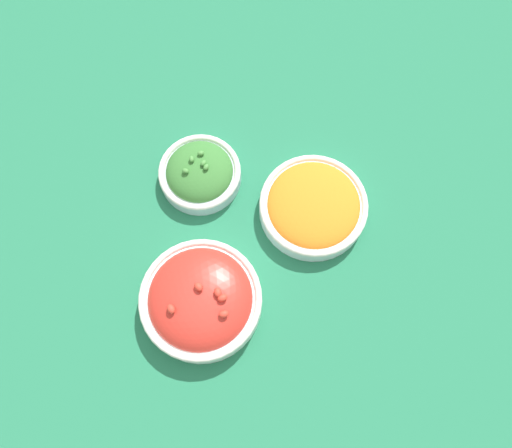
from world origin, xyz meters
name	(u,v)px	position (x,y,z in m)	size (l,w,h in m)	color
ground_plane	(256,229)	(0.00, 0.00, 0.00)	(3.00, 3.00, 0.00)	#23704C
bowl_broccoli	(200,173)	(-0.05, -0.14, 0.02)	(0.16, 0.16, 0.07)	#B2C1CC
bowl_cherry_tomatoes	(201,300)	(0.17, -0.03, 0.04)	(0.21, 0.21, 0.09)	white
bowl_carrots	(313,206)	(-0.08, 0.08, 0.03)	(0.20, 0.20, 0.05)	silver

